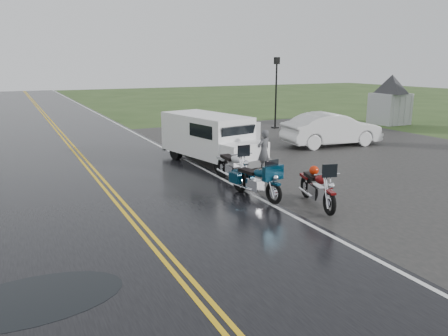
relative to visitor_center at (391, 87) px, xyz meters
name	(u,v)px	position (x,y,z in m)	size (l,w,h in m)	color
ground	(153,243)	(-20.00, -12.00, -2.40)	(120.00, 120.00, 0.00)	#2D471E
road	(81,158)	(-20.00, -2.00, -2.38)	(8.00, 100.00, 0.04)	black
parking_pad	(362,156)	(-9.00, -7.00, -2.38)	(14.00, 24.00, 0.03)	black
visitor_center	(391,87)	(0.00, 0.00, 0.00)	(16.00, 10.00, 4.80)	#A8AAAD
motorcycle_red	(330,193)	(-15.37, -12.47, -1.73)	(0.82, 2.25, 1.33)	#5B0A0B
motorcycle_teal	(274,184)	(-16.15, -11.03, -1.77)	(0.78, 2.15, 1.27)	#042336
motorcycle_silver	(245,170)	(-16.14, -9.37, -1.71)	(0.85, 2.33, 1.38)	#B3B5BC
van_white	(221,148)	(-15.89, -7.16, -1.41)	(1.89, 5.05, 1.98)	white
person_at_van	(264,152)	(-14.44, -7.70, -1.61)	(0.58, 0.38, 1.58)	#434447
sedan_white	(332,130)	(-8.65, -4.55, -1.61)	(1.68, 4.82, 1.59)	silver
lamp_post_far_right	(276,93)	(-7.91, 1.55, -0.24)	(0.37, 0.37, 4.32)	black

